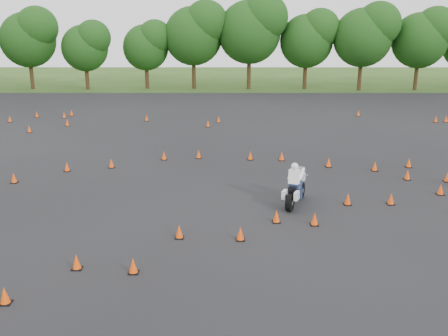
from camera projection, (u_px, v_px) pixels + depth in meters
name	position (u px, v px, depth m)	size (l,w,h in m)	color
ground	(224.00, 232.00, 17.49)	(140.00, 140.00, 0.00)	#2D5119
asphalt_pad	(224.00, 181.00, 23.25)	(62.00, 62.00, 0.00)	black
treeline	(247.00, 50.00, 50.05)	(86.61, 32.24, 10.78)	#184012
traffic_cones	(214.00, 176.00, 23.13)	(36.82, 33.31, 0.45)	#F74B0A
rider_white	(296.00, 183.00, 19.95)	(2.32, 0.71, 1.79)	white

